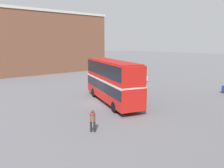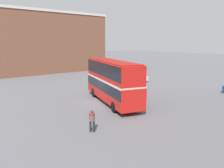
% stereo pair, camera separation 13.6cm
% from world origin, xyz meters
% --- Properties ---
extents(ground_plane, '(240.00, 240.00, 0.00)m').
position_xyz_m(ground_plane, '(0.00, 0.00, 0.00)').
color(ground_plane, slate).
extents(building_row_left, '(9.59, 29.48, 13.53)m').
position_xyz_m(building_row_left, '(-29.90, 5.50, 6.77)').
color(building_row_left, brown).
rests_on(building_row_left, ground_plane).
extents(double_decker_bus, '(11.14, 5.63, 4.76)m').
position_xyz_m(double_decker_bus, '(0.71, 1.47, 2.73)').
color(double_decker_bus, red).
rests_on(double_decker_bus, ground_plane).
extents(pedestrian_foreground, '(0.61, 0.61, 1.78)m').
position_xyz_m(pedestrian_foreground, '(6.30, -4.96, 1.09)').
color(pedestrian_foreground, '#232328').
rests_on(pedestrian_foreground, ground_plane).
extents(parked_car_kerb_near, '(4.35, 2.38, 1.57)m').
position_xyz_m(parked_car_kerb_near, '(-7.41, 13.72, 0.79)').
color(parked_car_kerb_near, silver).
rests_on(parked_car_kerb_near, ground_plane).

